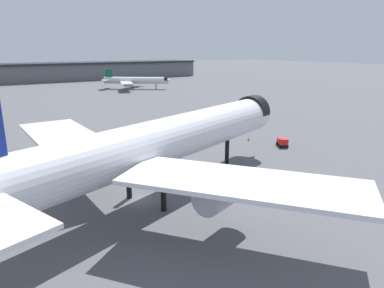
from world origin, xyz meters
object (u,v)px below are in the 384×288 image
object	(u,v)px
airliner_far_taxiway	(135,80)
baggage_tug_wing	(283,142)
baggage_cart_trailing	(153,131)
airliner_near_gate	(157,144)
traffic_cone_wingtip	(249,139)

from	to	relation	value
airliner_far_taxiway	baggage_tug_wing	xyz separation A→B (m)	(-22.49, -117.09, -3.37)
baggage_tug_wing	baggage_cart_trailing	distance (m)	30.61
airliner_near_gate	baggage_tug_wing	distance (m)	36.60
airliner_near_gate	traffic_cone_wingtip	world-z (taller)	airliner_near_gate
airliner_far_taxiway	baggage_tug_wing	bearing A→B (deg)	-61.79
airliner_far_taxiway	baggage_cart_trailing	size ratio (longest dim) A/B	11.50
baggage_cart_trailing	baggage_tug_wing	bearing A→B (deg)	-36.57
airliner_near_gate	baggage_cart_trailing	distance (m)	38.23
traffic_cone_wingtip	baggage_cart_trailing	bearing A→B (deg)	130.98
baggage_tug_wing	traffic_cone_wingtip	xyz separation A→B (m)	(-2.52, 7.66, -0.59)
baggage_cart_trailing	traffic_cone_wingtip	distance (m)	23.02
airliner_near_gate	baggage_cart_trailing	world-z (taller)	airliner_near_gate
baggage_tug_wing	traffic_cone_wingtip	distance (m)	8.09
airliner_far_taxiway	traffic_cone_wingtip	xyz separation A→B (m)	(-25.01, -109.43, -3.96)
airliner_far_taxiway	baggage_cart_trailing	world-z (taller)	airliner_far_taxiway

